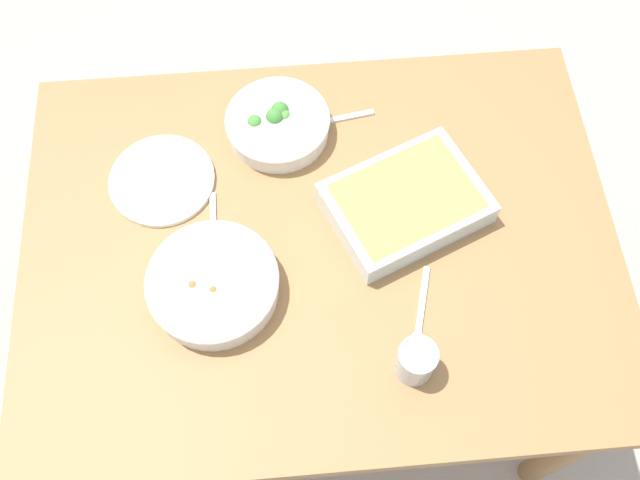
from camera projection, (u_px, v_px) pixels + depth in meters
name	position (u px, v px, depth m)	size (l,w,h in m)	color
ground_plane	(320.00, 351.00, 2.09)	(6.00, 6.00, 0.00)	#9E9389
dining_table	(320.00, 259.00, 1.51)	(1.20, 0.90, 0.74)	olive
stew_bowl	(213.00, 284.00, 1.35)	(0.25, 0.25, 0.06)	silver
broccoli_bowl	(278.00, 123.00, 1.52)	(0.22, 0.22, 0.07)	silver
baking_dish	(406.00, 202.00, 1.43)	(0.36, 0.32, 0.06)	silver
drink_cup	(416.00, 362.00, 1.27)	(0.07, 0.07, 0.08)	#B2BCC6
side_plate	(162.00, 180.00, 1.48)	(0.22, 0.22, 0.01)	white
spoon_by_stew	(214.00, 241.00, 1.42)	(0.03, 0.18, 0.01)	silver
spoon_by_broccoli	(324.00, 121.00, 1.55)	(0.18, 0.05, 0.01)	silver
spoon_spare	(420.00, 320.00, 1.35)	(0.07, 0.17, 0.01)	silver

